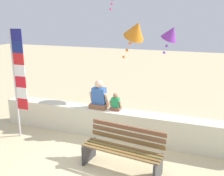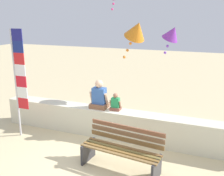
# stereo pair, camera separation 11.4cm
# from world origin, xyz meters

# --- Properties ---
(ground_plane) EXTENTS (40.00, 40.00, 0.00)m
(ground_plane) POSITION_xyz_m (0.00, 0.00, 0.00)
(ground_plane) COLOR #CBB98C
(seawall_ledge) EXTENTS (6.71, 0.48, 0.76)m
(seawall_ledge) POSITION_xyz_m (0.00, 1.38, 0.38)
(seawall_ledge) COLOR beige
(seawall_ledge) RESTS_ON ground
(park_bench) EXTENTS (1.77, 0.80, 0.88)m
(park_bench) POSITION_xyz_m (0.59, 0.05, 0.42)
(park_bench) COLOR brown
(park_bench) RESTS_ON ground
(person_adult) EXTENTS (0.50, 0.37, 0.77)m
(person_adult) POSITION_xyz_m (-0.53, 1.42, 1.06)
(person_adult) COLOR brown
(person_adult) RESTS_ON seawall_ledge
(person_child) EXTENTS (0.30, 0.22, 0.46)m
(person_child) POSITION_xyz_m (-0.07, 1.42, 0.94)
(person_child) COLOR brown
(person_child) RESTS_ON seawall_ledge
(flag_banner) EXTENTS (0.36, 0.05, 2.85)m
(flag_banner) POSITION_xyz_m (-2.40, 0.54, 1.66)
(flag_banner) COLOR #B7B7BC
(flag_banner) RESTS_ON ground
(kite_purple) EXTENTS (0.76, 0.71, 0.86)m
(kite_purple) POSITION_xyz_m (1.02, 3.18, 2.66)
(kite_purple) COLOR purple
(kite_orange) EXTENTS (0.96, 0.93, 1.11)m
(kite_orange) POSITION_xyz_m (0.15, 2.48, 2.77)
(kite_orange) COLOR orange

